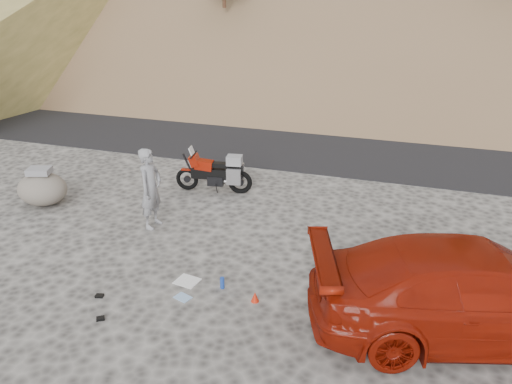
{
  "coord_description": "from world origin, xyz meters",
  "views": [
    {
      "loc": [
        4.72,
        -8.26,
        5.37
      ],
      "look_at": [
        1.56,
        1.47,
        1.0
      ],
      "focal_mm": 35.0,
      "sensor_mm": 36.0,
      "label": 1
    }
  ],
  "objects_px": {
    "motorcycle": "(217,173)",
    "man": "(154,226)",
    "boulder": "(42,188)",
    "red_car": "(468,330)"
  },
  "relations": [
    {
      "from": "motorcycle",
      "to": "man",
      "type": "height_order",
      "value": "motorcycle"
    },
    {
      "from": "boulder",
      "to": "motorcycle",
      "type": "bearing_deg",
      "value": 28.48
    },
    {
      "from": "motorcycle",
      "to": "red_car",
      "type": "height_order",
      "value": "motorcycle"
    },
    {
      "from": "man",
      "to": "red_car",
      "type": "relative_size",
      "value": 0.36
    },
    {
      "from": "red_car",
      "to": "boulder",
      "type": "xyz_separation_m",
      "value": [
        -10.14,
        2.05,
        0.44
      ]
    },
    {
      "from": "motorcycle",
      "to": "man",
      "type": "bearing_deg",
      "value": -114.51
    },
    {
      "from": "red_car",
      "to": "boulder",
      "type": "distance_m",
      "value": 10.35
    },
    {
      "from": "boulder",
      "to": "red_car",
      "type": "bearing_deg",
      "value": -11.42
    },
    {
      "from": "motorcycle",
      "to": "boulder",
      "type": "bearing_deg",
      "value": -160.78
    },
    {
      "from": "motorcycle",
      "to": "boulder",
      "type": "relative_size",
      "value": 1.52
    }
  ]
}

